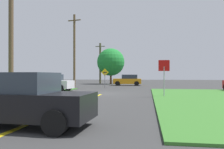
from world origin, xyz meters
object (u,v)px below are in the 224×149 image
object	(u,v)px
parked_car_near_building	(50,83)
utility_pole_far	(100,63)
stop_sign	(164,71)
car_behind_on_main_road	(22,100)
oak_tree_left	(111,62)
utility_pole_mid	(74,50)
direction_sign	(105,76)
car_approaching_junction	(128,80)
utility_pole_near	(11,28)

from	to	relation	value
parked_car_near_building	utility_pole_far	size ratio (longest dim) A/B	0.57
stop_sign	car_behind_on_main_road	distance (m)	11.40
stop_sign	oak_tree_left	size ratio (longest dim) A/B	0.42
parked_car_near_building	utility_pole_mid	distance (m)	8.14
utility_pole_mid	utility_pole_far	xyz separation A→B (m)	(0.53, 13.80, -0.94)
parked_car_near_building	direction_sign	size ratio (longest dim) A/B	1.82
parked_car_near_building	car_approaching_junction	bearing A→B (deg)	66.54
parked_car_near_building	utility_pole_far	distance (m)	21.14
stop_sign	utility_pole_far	xyz separation A→B (m)	(-9.87, 25.69, 1.99)
car_approaching_junction	car_behind_on_main_road	bearing A→B (deg)	87.26
parked_car_near_building	car_approaching_junction	xyz separation A→B (m)	(6.49, 13.04, -0.00)
utility_pole_mid	stop_sign	bearing A→B (deg)	-48.84
stop_sign	parked_car_near_building	bearing A→B (deg)	-29.21
stop_sign	utility_pole_mid	world-z (taller)	utility_pole_mid
parked_car_near_building	car_approaching_junction	size ratio (longest dim) A/B	1.03
utility_pole_mid	utility_pole_far	distance (m)	13.84
direction_sign	utility_pole_near	bearing A→B (deg)	-108.81
utility_pole_near	direction_sign	size ratio (longest dim) A/B	4.06
car_approaching_junction	direction_sign	bearing A→B (deg)	72.10
utility_pole_mid	oak_tree_left	size ratio (longest dim) A/B	1.50
oak_tree_left	utility_pole_far	bearing A→B (deg)	133.11
direction_sign	utility_pole_mid	bearing A→B (deg)	163.57
stop_sign	car_behind_on_main_road	xyz separation A→B (m)	(-4.88, -10.24, -1.04)
stop_sign	utility_pole_near	size ratio (longest dim) A/B	0.28
parked_car_near_building	utility_pole_near	world-z (taller)	utility_pole_near
car_behind_on_main_road	direction_sign	bearing A→B (deg)	96.59
parked_car_near_building	utility_pole_near	bearing A→B (deg)	-86.68
utility_pole_mid	utility_pole_far	world-z (taller)	utility_pole_mid
car_behind_on_main_road	utility_pole_mid	size ratio (longest dim) A/B	0.45
parked_car_near_building	stop_sign	bearing A→B (deg)	-21.44
utility_pole_near	car_approaching_junction	bearing A→B (deg)	71.88
parked_car_near_building	utility_pole_mid	size ratio (longest dim) A/B	0.46
car_behind_on_main_road	parked_car_near_building	distance (m)	16.05
car_approaching_junction	utility_pole_far	xyz separation A→B (m)	(-5.84, 7.87, 3.03)
car_behind_on_main_road	utility_pole_mid	world-z (taller)	utility_pole_mid
utility_pole_near	oak_tree_left	world-z (taller)	utility_pole_near
utility_pole_mid	car_behind_on_main_road	bearing A→B (deg)	-76.01
utility_pole_mid	oak_tree_left	bearing A→B (deg)	75.39
car_approaching_junction	direction_sign	distance (m)	7.52
stop_sign	car_approaching_junction	bearing A→B (deg)	-82.02
car_behind_on_main_road	oak_tree_left	xyz separation A→B (m)	(-2.59, 33.37, 3.00)
direction_sign	car_behind_on_main_road	bearing A→B (deg)	-86.38
direction_sign	oak_tree_left	bearing A→B (deg)	95.80
stop_sign	direction_sign	xyz separation A→B (m)	(-6.21, 10.66, -0.39)
stop_sign	parked_car_near_building	distance (m)	11.60
utility_pole_near	utility_pole_far	bearing A→B (deg)	88.73
utility_pole_mid	utility_pole_near	bearing A→B (deg)	-90.35
car_approaching_junction	utility_pole_mid	world-z (taller)	utility_pole_mid
utility_pole_near	utility_pole_far	distance (m)	27.62
utility_pole_far	parked_car_near_building	bearing A→B (deg)	-91.78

